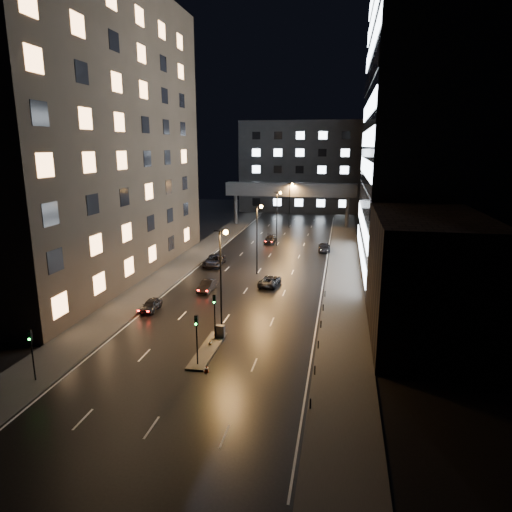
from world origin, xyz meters
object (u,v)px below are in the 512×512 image
object	(u,v)px
car_away_a	(151,305)
car_away_d	(270,240)
car_away_c	(214,261)
car_toward_a	(270,281)
car_away_b	(207,286)
utility_cabinet	(220,331)
car_toward_b	(324,247)

from	to	relation	value
car_away_a	car_away_d	bearing A→B (deg)	78.11
car_away_a	car_away_c	bearing A→B (deg)	84.57
car_toward_a	car_away_a	bearing A→B (deg)	52.26
car_away_b	car_away_c	xyz separation A→B (m)	(-2.63, 12.42, 0.11)
car_away_b	car_toward_a	bearing A→B (deg)	29.91
car_away_b	car_away_c	world-z (taller)	car_away_c
car_away_b	utility_cabinet	bearing A→B (deg)	-66.01
car_away_c	car_toward_a	distance (m)	13.30
car_away_d	utility_cabinet	distance (m)	45.25
car_away_a	car_away_c	world-z (taller)	car_away_c
car_away_c	utility_cabinet	xyz separation A→B (m)	(8.13, -26.58, -0.06)
car_away_d	car_toward_b	world-z (taller)	car_toward_b
car_away_c	car_toward_a	world-z (taller)	car_away_c
car_away_a	car_away_c	distance (m)	20.64
car_away_a	utility_cabinet	world-z (taller)	utility_cabinet
car_away_d	car_away_a	bearing A→B (deg)	-103.21
car_away_b	utility_cabinet	size ratio (longest dim) A/B	3.53
car_away_a	utility_cabinet	xyz separation A→B (m)	(9.70, -6.01, 0.10)
car_away_d	car_toward_a	world-z (taller)	car_away_d
car_away_c	car_away_b	bearing A→B (deg)	-81.25
utility_cabinet	car_toward_a	bearing A→B (deg)	86.61
car_toward_b	utility_cabinet	world-z (taller)	car_toward_b
car_toward_b	utility_cabinet	distance (m)	41.21
car_away_d	car_away_c	bearing A→B (deg)	-110.03
car_away_d	utility_cabinet	world-z (taller)	car_away_d
car_away_b	car_toward_a	xyz separation A→B (m)	(7.55, 3.87, -0.03)
car_away_d	utility_cabinet	xyz separation A→B (m)	(2.20, -45.20, 0.06)
car_away_d	utility_cabinet	bearing A→B (deg)	-89.59
car_away_a	utility_cabinet	bearing A→B (deg)	-32.83
car_toward_a	car_toward_b	size ratio (longest dim) A/B	0.95
car_away_c	car_toward_b	bearing A→B (deg)	36.78
car_away_b	car_away_d	xyz separation A→B (m)	(3.30, 31.04, -0.01)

